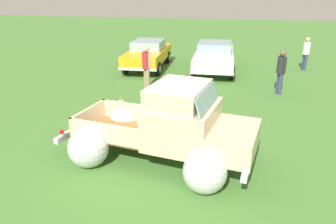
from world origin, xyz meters
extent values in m
plane|color=#477A33|center=(0.00, 0.00, 0.00)|extent=(80.00, 80.00, 0.00)
cylinder|color=black|center=(1.57, 0.62, 0.38)|extent=(0.79, 0.34, 0.76)
cylinder|color=silver|center=(1.57, 0.62, 0.38)|extent=(0.38, 0.29, 0.34)
cylinder|color=black|center=(1.28, -1.10, 0.38)|extent=(0.79, 0.34, 0.76)
cylinder|color=silver|center=(1.28, -1.10, 0.38)|extent=(0.38, 0.29, 0.34)
cylinder|color=black|center=(-1.19, 1.08, 0.38)|extent=(0.79, 0.34, 0.76)
cylinder|color=silver|center=(-1.19, 1.08, 0.38)|extent=(0.38, 0.29, 0.34)
cylinder|color=black|center=(-1.48, -0.63, 0.38)|extent=(0.79, 0.34, 0.76)
cylinder|color=silver|center=(-1.48, -0.63, 0.38)|extent=(0.38, 0.29, 0.34)
sphere|color=silver|center=(-1.18, 1.13, 0.44)|extent=(1.11, 1.11, 0.96)
sphere|color=silver|center=(-1.48, -0.68, 0.44)|extent=(1.11, 1.11, 0.96)
cube|color=olive|center=(-0.94, 0.16, 0.54)|extent=(2.28, 1.86, 0.04)
cube|color=beige|center=(-0.81, 0.88, 0.77)|extent=(2.03, 0.42, 0.50)
cube|color=beige|center=(-1.06, -0.56, 0.77)|extent=(2.03, 0.42, 0.50)
cube|color=beige|center=(0.03, -0.01, 0.77)|extent=(0.34, 1.53, 0.50)
cube|color=beige|center=(-1.91, 0.32, 0.77)|extent=(0.34, 1.53, 0.50)
cube|color=beige|center=(0.64, -0.11, 0.99)|extent=(1.71, 1.92, 0.95)
cube|color=beige|center=(0.54, -0.09, 1.70)|extent=(1.39, 1.71, 0.45)
cube|color=#8CADB7|center=(1.18, -0.20, 1.68)|extent=(0.39, 1.46, 0.38)
cube|color=beige|center=(1.68, -0.28, 0.80)|extent=(1.50, 1.81, 0.55)
sphere|color=silver|center=(1.58, 0.65, 0.42)|extent=(1.06, 1.06, 0.92)
sphere|color=silver|center=(1.28, -1.13, 0.42)|extent=(1.06, 1.06, 0.92)
cube|color=silver|center=(-2.21, 0.37, 0.46)|extent=(0.45, 1.97, 0.14)
cube|color=silver|center=(2.21, -0.37, 0.46)|extent=(0.45, 1.97, 0.14)
sphere|color=red|center=(-2.04, 1.15, 0.64)|extent=(0.13, 0.13, 0.11)
sphere|color=red|center=(-2.30, -0.41, 0.64)|extent=(0.13, 0.13, 0.11)
cylinder|color=black|center=(-1.88, 7.76, 0.33)|extent=(0.23, 0.67, 0.66)
cylinder|color=silver|center=(-1.88, 7.76, 0.33)|extent=(0.23, 0.31, 0.30)
cylinder|color=black|center=(-3.51, 7.69, 0.33)|extent=(0.23, 0.67, 0.66)
cylinder|color=silver|center=(-3.51, 7.69, 0.33)|extent=(0.23, 0.31, 0.30)
cylinder|color=black|center=(-2.01, 10.60, 0.33)|extent=(0.23, 0.67, 0.66)
cylinder|color=silver|center=(-2.01, 10.60, 0.33)|extent=(0.23, 0.31, 0.30)
cylinder|color=black|center=(-3.64, 10.52, 0.33)|extent=(0.23, 0.67, 0.66)
cylinder|color=silver|center=(-3.64, 10.52, 0.33)|extent=(0.23, 0.31, 0.30)
cube|color=#F2A819|center=(-2.76, 9.14, 0.71)|extent=(1.95, 4.51, 0.55)
cube|color=#8CADB7|center=(-2.77, 9.32, 1.21)|extent=(1.59, 1.93, 0.45)
cube|color=silver|center=(-2.86, 11.32, 0.45)|extent=(1.81, 0.18, 0.12)
cube|color=silver|center=(-2.66, 6.97, 0.45)|extent=(1.81, 0.18, 0.12)
cylinder|color=black|center=(1.59, 7.75, 0.33)|extent=(0.22, 0.67, 0.66)
cylinder|color=silver|center=(1.59, 7.75, 0.33)|extent=(0.22, 0.30, 0.30)
cylinder|color=black|center=(-0.15, 7.69, 0.33)|extent=(0.22, 0.67, 0.66)
cylinder|color=silver|center=(-0.15, 7.69, 0.33)|extent=(0.22, 0.30, 0.30)
cylinder|color=black|center=(1.49, 10.70, 0.33)|extent=(0.22, 0.67, 0.66)
cylinder|color=silver|center=(1.49, 10.70, 0.33)|extent=(0.22, 0.30, 0.30)
cylinder|color=black|center=(-0.25, 10.64, 0.33)|extent=(0.22, 0.67, 0.66)
cylinder|color=silver|center=(-0.25, 10.64, 0.33)|extent=(0.22, 0.30, 0.30)
cube|color=silver|center=(0.67, 9.20, 0.71)|extent=(2.02, 4.67, 0.55)
cube|color=#8CADB7|center=(0.67, 9.38, 1.21)|extent=(1.69, 1.99, 0.45)
cube|color=silver|center=(0.59, 11.46, 0.45)|extent=(1.92, 0.17, 0.12)
cube|color=silver|center=(0.75, 6.93, 0.45)|extent=(1.92, 0.17, 0.12)
cylinder|color=navy|center=(5.16, 10.47, 0.41)|extent=(0.19, 0.19, 0.81)
cylinder|color=navy|center=(5.22, 10.31, 0.41)|extent=(0.19, 0.19, 0.81)
cylinder|color=silver|center=(5.19, 10.39, 1.12)|extent=(0.44, 0.44, 0.61)
cylinder|color=#DBAD84|center=(5.12, 10.60, 1.15)|extent=(0.12, 0.12, 0.58)
cylinder|color=silver|center=(5.27, 10.18, 1.15)|extent=(0.12, 0.12, 0.58)
sphere|color=#DBAD84|center=(5.19, 10.39, 1.56)|extent=(0.28, 0.28, 0.22)
cylinder|color=gray|center=(-1.76, 5.52, 0.43)|extent=(0.21, 0.21, 0.86)
cylinder|color=gray|center=(-1.89, 5.62, 0.43)|extent=(0.21, 0.21, 0.86)
cylinder|color=#B2262D|center=(-1.83, 5.57, 1.18)|extent=(0.48, 0.48, 0.64)
cylinder|color=#DBAD84|center=(-1.65, 5.43, 1.21)|extent=(0.13, 0.13, 0.61)
cylinder|color=#B2262D|center=(-2.00, 5.71, 1.21)|extent=(0.13, 0.13, 0.61)
sphere|color=#DBAD84|center=(-1.83, 5.57, 1.65)|extent=(0.33, 0.33, 0.23)
cylinder|color=navy|center=(3.51, 5.88, 0.42)|extent=(0.19, 0.19, 0.84)
cylinder|color=navy|center=(3.46, 6.04, 0.42)|extent=(0.19, 0.19, 0.84)
cylinder|color=#26262B|center=(3.48, 5.96, 1.16)|extent=(0.43, 0.43, 0.63)
cylinder|color=#26262B|center=(3.56, 5.75, 1.19)|extent=(0.12, 0.12, 0.60)
cylinder|color=#26262B|center=(3.41, 6.17, 1.19)|extent=(0.12, 0.12, 0.60)
sphere|color=brown|center=(3.48, 5.96, 1.62)|extent=(0.29, 0.29, 0.23)
cube|color=black|center=(-1.88, 2.64, 0.01)|extent=(0.36, 0.36, 0.03)
cone|color=orange|center=(-1.88, 2.64, 0.33)|extent=(0.28, 0.28, 0.60)
cylinder|color=white|center=(-1.88, 2.64, 0.42)|extent=(0.17, 0.17, 0.08)
cube|color=black|center=(-0.20, 2.57, 0.01)|extent=(0.36, 0.36, 0.03)
cone|color=orange|center=(-0.20, 2.57, 0.33)|extent=(0.28, 0.28, 0.60)
cylinder|color=white|center=(-0.20, 2.57, 0.42)|extent=(0.17, 0.17, 0.08)
camera|label=1|loc=(1.71, -6.73, 3.88)|focal=33.85mm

